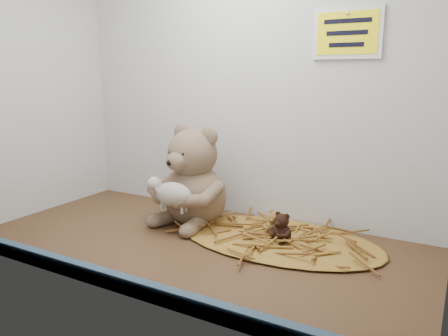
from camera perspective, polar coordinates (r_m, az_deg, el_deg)
The scene contains 8 objects.
alcove_shell at distance 117.18cm, azimuth -1.75°, elevation 12.47°, with size 120.40×60.20×90.40cm.
front_rail at distance 96.94cm, azimuth -13.53°, elevation -14.29°, with size 119.28×2.20×3.60cm, color #365167.
straw_bed at distance 120.95cm, azimuth 7.05°, elevation -9.18°, with size 57.54×33.41×1.11cm, color olive.
main_teddy at distance 130.30cm, azimuth -3.90°, elevation -0.91°, with size 24.09×25.43×29.88cm, color #7F694E, non-canonical shape.
toy_lamb at distance 122.62cm, azimuth -6.61°, elevation -3.45°, with size 14.78×9.02×9.55cm, color #B8B2A5, non-canonical shape.
mini_teddy_tan at distance 121.58cm, azimuth 6.66°, elevation -7.04°, with size 5.55×5.86×6.88cm, color olive, non-canonical shape.
mini_teddy_brown at distance 117.37cm, azimuth 7.56°, elevation -7.52°, with size 6.38×6.74×7.91cm, color black, non-canonical shape.
wall_sign at distance 125.04cm, azimuth 15.81°, elevation 16.60°, with size 16.00×1.20×11.00cm, color yellow.
Camera 1 is at (60.34, -91.45, 44.60)cm, focal length 35.00 mm.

